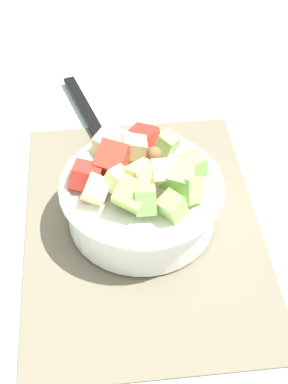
% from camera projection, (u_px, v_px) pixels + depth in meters
% --- Properties ---
extents(ground_plane, '(2.40, 2.40, 0.00)m').
position_uv_depth(ground_plane, '(143.00, 228.00, 0.72)').
color(ground_plane, silver).
extents(placemat, '(0.42, 0.30, 0.01)m').
position_uv_depth(placemat, '(143.00, 227.00, 0.72)').
color(placemat, '#756B56').
rests_on(placemat, ground_plane).
extents(salad_bowl, '(0.21, 0.21, 0.11)m').
position_uv_depth(salad_bowl, '(143.00, 194.00, 0.70)').
color(salad_bowl, white).
rests_on(salad_bowl, placemat).
extents(serving_spoon, '(0.23, 0.09, 0.01)m').
position_uv_depth(serving_spoon, '(98.00, 131.00, 0.84)').
color(serving_spoon, black).
rests_on(serving_spoon, placemat).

